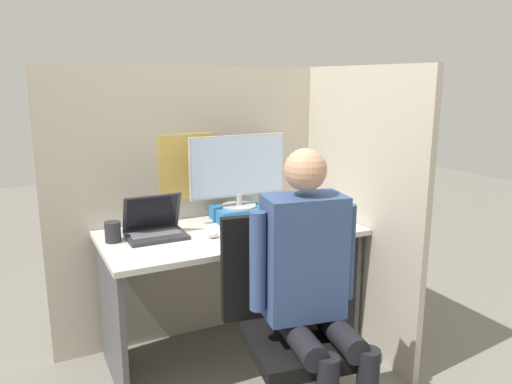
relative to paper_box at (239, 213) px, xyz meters
name	(u,v)px	position (x,y,z in m)	size (l,w,h in m)	color
ground_plane	(259,383)	(-0.13, -0.52, -0.80)	(12.00, 12.00, 0.00)	slate
cubicle_panel_back	(207,203)	(-0.13, 0.19, 0.04)	(1.93, 0.05, 1.67)	#B7AD99
cubicle_panel_right	(347,206)	(0.61, -0.25, 0.03)	(0.04, 1.32, 1.67)	#B7AD99
desk	(232,262)	(-0.13, -0.18, -0.23)	(1.43, 0.69, 0.76)	beige
paper_box	(239,213)	(0.00, 0.00, 0.00)	(0.30, 0.22, 0.08)	#236BAD
monitor	(238,169)	(0.00, 0.00, 0.27)	(0.61, 0.21, 0.43)	#B2B2B7
laptop	(155,229)	(-0.54, -0.10, 0.01)	(0.31, 0.23, 0.23)	#2D2D33
mouse	(213,234)	(-0.27, -0.26, -0.02)	(0.06, 0.06, 0.04)	silver
stapler	(310,209)	(0.47, -0.06, -0.01)	(0.04, 0.15, 0.06)	black
carrot_toy	(250,238)	(-0.12, -0.41, -0.02)	(0.04, 0.15, 0.04)	orange
office_chair	(288,321)	(-0.14, -0.83, -0.29)	(0.54, 0.60, 0.98)	black
person	(312,281)	(-0.11, -0.98, -0.04)	(0.47, 0.47, 1.32)	black
pen_cup	(113,232)	(-0.76, -0.09, 0.01)	(0.08, 0.08, 0.11)	#28282D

